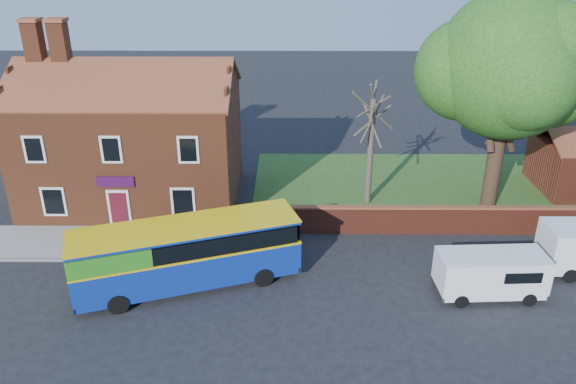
{
  "coord_description": "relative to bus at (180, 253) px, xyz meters",
  "views": [
    {
      "loc": [
        2.34,
        -19.76,
        14.67
      ],
      "look_at": [
        2.18,
        5.0,
        3.34
      ],
      "focal_mm": 35.0,
      "sensor_mm": 36.0,
      "label": 1
    }
  ],
  "objects": [
    {
      "name": "shop_building",
      "position": [
        -4.37,
        9.59,
        1.67
      ],
      "size": [
        12.3,
        8.13,
        10.5
      ],
      "color": "brown",
      "rests_on": "ground"
    },
    {
      "name": "kerb",
      "position": [
        -4.35,
        2.09,
        -1.67
      ],
      "size": [
        18.0,
        0.15,
        0.14
      ],
      "primitive_type": "cube",
      "color": "slate",
      "rests_on": "ground"
    },
    {
      "name": "van_near",
      "position": [
        13.82,
        -0.62,
        -0.6
      ],
      "size": [
        4.76,
        2.14,
        2.05
      ],
      "rotation": [
        0.0,
        0.0,
        0.05
      ],
      "color": "white",
      "rests_on": "ground"
    },
    {
      "name": "pavement",
      "position": [
        -4.35,
        3.84,
        -1.68
      ],
      "size": [
        18.0,
        3.5,
        0.12
      ],
      "primitive_type": "cube",
      "color": "gray",
      "rests_on": "ground"
    },
    {
      "name": "bus",
      "position": [
        0.0,
        0.0,
        0.0
      ],
      "size": [
        10.35,
        5.7,
        3.07
      ],
      "rotation": [
        0.0,
        0.0,
        0.33
      ],
      "color": "#0D2E97",
      "rests_on": "ground"
    },
    {
      "name": "boundary_wall",
      "position": [
        15.65,
        5.09,
        -0.93
      ],
      "size": [
        22.0,
        0.38,
        1.6
      ],
      "color": "maroon",
      "rests_on": "ground"
    },
    {
      "name": "ground",
      "position": [
        2.65,
        -1.91,
        -1.74
      ],
      "size": [
        120.0,
        120.0,
        0.0
      ],
      "primitive_type": "plane",
      "color": "black",
      "rests_on": "ground"
    },
    {
      "name": "bare_tree",
      "position": [
        9.59,
        8.95,
        1.83
      ],
      "size": [
        2.61,
        3.11,
        6.97
      ],
      "color": "#4C4238",
      "rests_on": "ground"
    },
    {
      "name": "grass_strip",
      "position": [
        15.65,
        11.09,
        -1.72
      ],
      "size": [
        26.0,
        12.0,
        0.04
      ],
      "primitive_type": "cube",
      "color": "#426B28",
      "rests_on": "ground"
    },
    {
      "name": "large_tree",
      "position": [
        16.81,
        8.72,
        6.41
      ],
      "size": [
        10.2,
        8.07,
        12.45
      ],
      "color": "black",
      "rests_on": "ground"
    }
  ]
}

